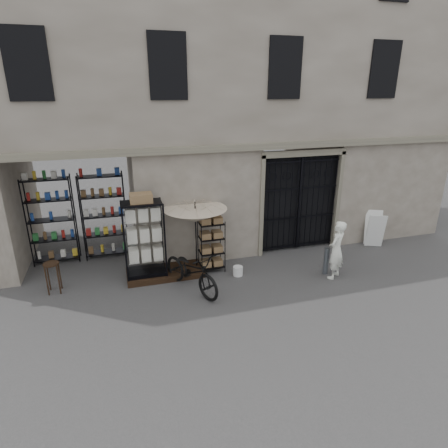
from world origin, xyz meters
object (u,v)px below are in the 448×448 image
object	(u,v)px
shopkeeper	(333,277)
market_umbrella	(195,212)
bicycle	(192,290)
easel_sign	(374,229)
wire_rack	(211,246)
steel_bollard	(326,261)
wooden_stool	(53,277)
display_cabinet	(144,243)
white_bucket	(238,271)

from	to	relation	value
shopkeeper	market_umbrella	bearing A→B (deg)	-58.05
bicycle	easel_sign	xyz separation A→B (m)	(6.08, 1.08, 0.56)
easel_sign	market_umbrella	bearing A→B (deg)	-155.06
wire_rack	shopkeeper	world-z (taller)	wire_rack
steel_bollard	easel_sign	xyz separation A→B (m)	(2.43, 1.24, 0.19)
bicycle	wire_rack	bearing A→B (deg)	24.37
wooden_stool	shopkeeper	bearing A→B (deg)	-10.27
bicycle	easel_sign	size ratio (longest dim) A/B	1.83
bicycle	shopkeeper	xyz separation A→B (m)	(3.74, -0.42, 0.00)
shopkeeper	easel_sign	distance (m)	2.83
display_cabinet	easel_sign	bearing A→B (deg)	5.21
shopkeeper	white_bucket	bearing A→B (deg)	-54.59
wooden_stool	display_cabinet	bearing A→B (deg)	1.33
wire_rack	steel_bollard	xyz separation A→B (m)	(2.90, -1.07, -0.34)
white_bucket	wooden_stool	xyz separation A→B (m)	(-4.58, 0.44, 0.29)
steel_bollard	shopkeeper	bearing A→B (deg)	-68.37
bicycle	wooden_stool	world-z (taller)	bicycle
white_bucket	easel_sign	xyz separation A→B (m)	(4.73, 0.68, 0.44)
display_cabinet	white_bucket	world-z (taller)	display_cabinet
wire_rack	easel_sign	world-z (taller)	wire_rack
bicycle	steel_bollard	bearing A→B (deg)	-28.72
wire_rack	market_umbrella	distance (m)	1.07
wooden_stool	shopkeeper	size ratio (longest dim) A/B	0.50
market_umbrella	shopkeeper	distance (m)	4.05
market_umbrella	bicycle	world-z (taller)	market_umbrella
display_cabinet	wooden_stool	world-z (taller)	display_cabinet
market_umbrella	wire_rack	bearing A→B (deg)	-10.57
white_bucket	easel_sign	distance (m)	4.80
wire_rack	shopkeeper	size ratio (longest dim) A/B	0.93
market_umbrella	easel_sign	world-z (taller)	market_umbrella
market_umbrella	wooden_stool	world-z (taller)	market_umbrella
shopkeeper	easel_sign	xyz separation A→B (m)	(2.33, 1.50, 0.56)
display_cabinet	wooden_stool	xyz separation A→B (m)	(-2.23, -0.05, -0.61)
market_umbrella	display_cabinet	bearing A→B (deg)	-176.61
easel_sign	wire_rack	bearing A→B (deg)	-154.19
easel_sign	shopkeeper	bearing A→B (deg)	-123.38
market_umbrella	easel_sign	bearing A→B (deg)	1.01
wire_rack	white_bucket	world-z (taller)	wire_rack
steel_bollard	shopkeeper	distance (m)	0.46
display_cabinet	market_umbrella	world-z (taller)	market_umbrella
display_cabinet	wooden_stool	distance (m)	2.31
market_umbrella	white_bucket	distance (m)	1.95
wire_rack	steel_bollard	bearing A→B (deg)	-30.32
wooden_stool	easel_sign	distance (m)	9.32
wooden_stool	steel_bollard	distance (m)	6.95
bicycle	shopkeeper	size ratio (longest dim) A/B	1.27
wooden_stool	bicycle	bearing A→B (deg)	-14.67
white_bucket	shopkeeper	bearing A→B (deg)	-18.90
display_cabinet	easel_sign	xyz separation A→B (m)	(7.08, 0.18, -0.46)
display_cabinet	market_umbrella	size ratio (longest dim) A/B	0.89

